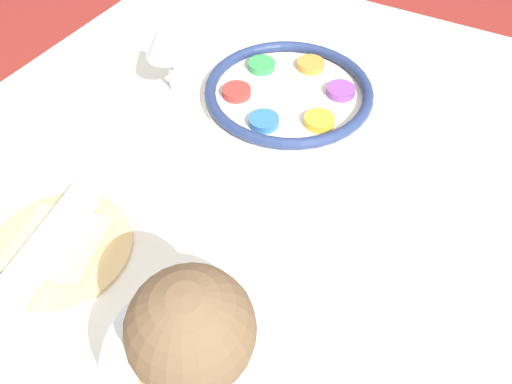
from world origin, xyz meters
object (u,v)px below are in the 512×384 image
Objects in this scene: seder_plate at (289,92)px; fruit_stand at (198,363)px; bread_plate at (59,247)px; napkin_roll at (45,248)px; orange_fruit at (180,358)px; wine_glass at (166,40)px; coconut at (191,329)px.

fruit_stand is at bearing 16.38° from seder_plate.
bread_plate is (0.45, -0.13, -0.01)m from seder_plate.
fruit_stand is at bearing 80.40° from napkin_roll.
fruit_stand is (0.52, 0.15, 0.06)m from seder_plate.
napkin_roll is (-0.05, -0.28, -0.05)m from fruit_stand.
orange_fruit is 0.31m from napkin_roll.
fruit_stand is 0.29m from napkin_roll.
orange_fruit reaches higher than fruit_stand.
fruit_stand is (0.43, 0.35, -0.04)m from wine_glass.
orange_fruit is at bearing 7.74° from fruit_stand.
coconut is 0.58× the size of napkin_roll.
wine_glass is 0.56m from fruit_stand.
coconut reaches higher than wine_glass.
fruit_stand is 0.95× the size of bread_plate.
napkin_roll is at bearing -99.60° from fruit_stand.
bread_plate is 0.02m from napkin_roll.
seder_plate is at bearing -163.98° from orange_fruit.
wine_glass is at bearing -170.02° from napkin_roll.
seder_plate is 3.84× the size of orange_fruit.
wine_glass is 0.73× the size of napkin_roll.
orange_fruit reaches higher than seder_plate.
orange_fruit reaches higher than bread_plate.
fruit_stand is at bearing -172.26° from orange_fruit.
wine_glass reaches higher than fruit_stand.
coconut is (0.52, 0.16, 0.14)m from seder_plate.
wine_glass is 0.39m from bread_plate.
bread_plate is (-0.06, -0.28, -0.07)m from fruit_stand.
fruit_stand is 2.38× the size of orange_fruit.
coconut is at bearing -179.52° from orange_fruit.
coconut reaches higher than orange_fruit.
seder_plate is 1.50× the size of napkin_roll.
coconut reaches higher than seder_plate.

